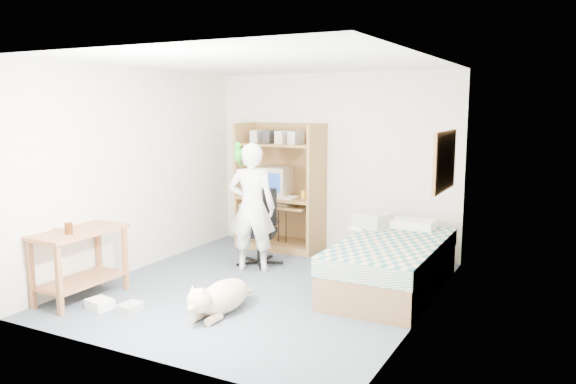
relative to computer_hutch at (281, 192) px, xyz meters
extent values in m
plane|color=#495664|center=(0.70, -1.74, -0.82)|extent=(4.00, 4.00, 0.00)
cube|color=beige|center=(0.70, 0.26, 0.43)|extent=(3.60, 0.02, 2.50)
cube|color=beige|center=(2.50, -1.74, 0.43)|extent=(0.02, 4.00, 2.50)
cube|color=beige|center=(-1.10, -1.74, 0.43)|extent=(0.02, 4.00, 2.50)
cube|color=white|center=(0.70, -1.74, 1.68)|extent=(3.60, 4.00, 0.02)
cube|color=brown|center=(-0.58, -0.04, 0.08)|extent=(0.04, 0.60, 1.80)
cube|color=brown|center=(0.58, -0.04, 0.08)|extent=(0.04, 0.60, 1.80)
cube|color=brown|center=(0.00, 0.25, 0.08)|extent=(1.20, 0.02, 1.80)
cube|color=brown|center=(0.00, -0.04, -0.08)|extent=(1.12, 0.60, 0.04)
cube|color=brown|center=(0.00, -0.12, -0.18)|extent=(1.00, 0.50, 0.03)
cube|color=brown|center=(0.00, -0.04, 0.68)|extent=(1.12, 0.55, 0.03)
cube|color=brown|center=(0.00, -0.04, -0.77)|extent=(1.12, 0.60, 0.10)
cube|color=brown|center=(2.00, -1.14, -0.64)|extent=(1.00, 2.00, 0.36)
cube|color=#2A6A72|center=(2.00, -1.14, -0.36)|extent=(1.02, 2.02, 0.20)
cube|color=white|center=(2.00, -0.34, -0.22)|extent=(0.55, 0.35, 0.12)
cube|color=brown|center=(-0.85, -2.94, -0.09)|extent=(0.50, 1.00, 0.04)
cube|color=brown|center=(-1.05, -3.39, -0.47)|extent=(0.05, 0.05, 0.70)
cube|color=brown|center=(-0.65, -3.39, -0.47)|extent=(0.05, 0.05, 0.70)
cube|color=brown|center=(-1.05, -2.49, -0.47)|extent=(0.05, 0.05, 0.70)
cube|color=brown|center=(-0.65, -2.49, -0.47)|extent=(0.05, 0.05, 0.70)
cube|color=brown|center=(-0.85, -2.94, -0.62)|extent=(0.46, 0.92, 0.03)
cube|color=#996844|center=(2.48, -0.84, 0.63)|extent=(0.03, 0.90, 0.60)
cube|color=brown|center=(2.47, -0.84, 0.94)|extent=(0.04, 0.94, 0.04)
cube|color=brown|center=(2.47, -0.84, 0.32)|extent=(0.04, 0.94, 0.04)
cylinder|color=black|center=(0.17, -0.94, -0.78)|extent=(0.54, 0.54, 0.05)
cylinder|color=black|center=(0.17, -0.94, -0.61)|extent=(0.05, 0.05, 0.36)
cube|color=black|center=(0.17, -0.94, -0.40)|extent=(0.52, 0.52, 0.07)
cube|color=black|center=(0.11, -0.74, -0.10)|extent=(0.38, 0.17, 0.50)
cube|color=black|center=(-0.04, -1.00, -0.26)|extent=(0.12, 0.27, 0.04)
cube|color=black|center=(0.39, -0.87, -0.26)|extent=(0.12, 0.27, 0.04)
imported|color=white|center=(0.22, -1.19, -0.02)|extent=(0.67, 0.54, 1.60)
ellipsoid|color=#169817|center=(0.02, -1.17, 0.63)|extent=(0.12, 0.12, 0.19)
sphere|color=#169817|center=(0.03, -1.20, 0.75)|extent=(0.08, 0.08, 0.08)
cone|color=#D76013|center=(0.05, -1.24, 0.75)|extent=(0.04, 0.04, 0.03)
cylinder|color=#169817|center=(0.01, -1.12, 0.52)|extent=(0.07, 0.13, 0.11)
ellipsoid|color=#CBAC88|center=(0.72, -2.55, -0.66)|extent=(0.36, 0.72, 0.32)
sphere|color=#CBAC88|center=(0.70, -2.95, -0.58)|extent=(0.24, 0.24, 0.24)
cone|color=#CBAC88|center=(0.64, -2.97, -0.47)|extent=(0.07, 0.07, 0.09)
cone|color=#CBAC88|center=(0.76, -2.97, -0.47)|extent=(0.07, 0.07, 0.09)
ellipsoid|color=#CBAC88|center=(0.70, -3.05, -0.62)|extent=(0.08, 0.13, 0.08)
cylinder|color=#CBAC88|center=(0.73, -2.18, -0.72)|extent=(0.07, 0.23, 0.11)
cube|color=white|center=(1.55, -0.51, -0.29)|extent=(0.56, 0.51, 0.04)
cube|color=white|center=(1.55, -0.51, -0.68)|extent=(0.52, 0.46, 0.03)
cylinder|color=white|center=(1.35, -0.67, -0.55)|extent=(0.03, 0.03, 0.54)
cylinder|color=white|center=(1.75, -0.67, -0.55)|extent=(0.03, 0.03, 0.54)
cylinder|color=white|center=(1.35, -0.36, -0.55)|extent=(0.03, 0.03, 0.54)
cylinder|color=white|center=(1.75, -0.36, -0.55)|extent=(0.03, 0.03, 0.54)
cube|color=#AEAEA9|center=(1.55, -0.51, -0.18)|extent=(0.51, 0.45, 0.18)
cube|color=beige|center=(-0.11, 0.01, 0.15)|extent=(0.47, 0.48, 0.40)
cube|color=navy|center=(-0.09, -0.21, 0.15)|extent=(0.34, 0.05, 0.28)
cube|color=beige|center=(-0.01, -0.16, -0.15)|extent=(0.45, 0.16, 0.03)
cylinder|color=gold|center=(0.40, -0.09, 0.00)|extent=(0.08, 0.08, 0.12)
cylinder|color=#401D0A|center=(-0.80, -3.11, -0.01)|extent=(0.08, 0.08, 0.12)
cube|color=white|center=(-0.45, -3.08, -0.77)|extent=(0.28, 0.24, 0.10)
cube|color=#AAAAA5|center=(-0.13, -2.98, -0.78)|extent=(0.19, 0.23, 0.08)
camera|label=1|loc=(3.77, -7.03, 1.23)|focal=35.00mm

